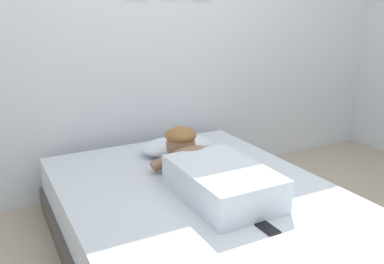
{
  "coord_description": "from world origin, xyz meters",
  "views": [
    {
      "loc": [
        -1.38,
        -1.3,
        1.38
      ],
      "look_at": [
        -0.24,
        0.83,
        0.64
      ],
      "focal_mm": 38.18,
      "sensor_mm": 36.0,
      "label": 1
    }
  ],
  "objects_px": {
    "coffee_cup": "(207,154)",
    "cell_phone": "(266,227)",
    "pillow": "(177,145)",
    "bed": "(201,222)",
    "person_lying": "(209,171)"
  },
  "relations": [
    {
      "from": "bed",
      "to": "cell_phone",
      "type": "distance_m",
      "value": 0.55
    },
    {
      "from": "pillow",
      "to": "coffee_cup",
      "type": "bearing_deg",
      "value": -60.11
    },
    {
      "from": "pillow",
      "to": "person_lying",
      "type": "xyz_separation_m",
      "value": [
        -0.1,
        -0.62,
        0.05
      ]
    },
    {
      "from": "pillow",
      "to": "coffee_cup",
      "type": "height_order",
      "value": "pillow"
    },
    {
      "from": "bed",
      "to": "cell_phone",
      "type": "height_order",
      "value": "cell_phone"
    },
    {
      "from": "pillow",
      "to": "coffee_cup",
      "type": "distance_m",
      "value": 0.25
    },
    {
      "from": "coffee_cup",
      "to": "cell_phone",
      "type": "height_order",
      "value": "coffee_cup"
    },
    {
      "from": "cell_phone",
      "to": "coffee_cup",
      "type": "bearing_deg",
      "value": 77.4
    },
    {
      "from": "coffee_cup",
      "to": "pillow",
      "type": "bearing_deg",
      "value": 119.89
    },
    {
      "from": "pillow",
      "to": "bed",
      "type": "bearing_deg",
      "value": -103.57
    },
    {
      "from": "bed",
      "to": "person_lying",
      "type": "height_order",
      "value": "person_lying"
    },
    {
      "from": "person_lying",
      "to": "coffee_cup",
      "type": "relative_size",
      "value": 7.36
    },
    {
      "from": "bed",
      "to": "pillow",
      "type": "bearing_deg",
      "value": 76.43
    },
    {
      "from": "pillow",
      "to": "cell_phone",
      "type": "xyz_separation_m",
      "value": [
        -0.08,
        -1.13,
        -0.05
      ]
    },
    {
      "from": "person_lying",
      "to": "cell_phone",
      "type": "height_order",
      "value": "person_lying"
    }
  ]
}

